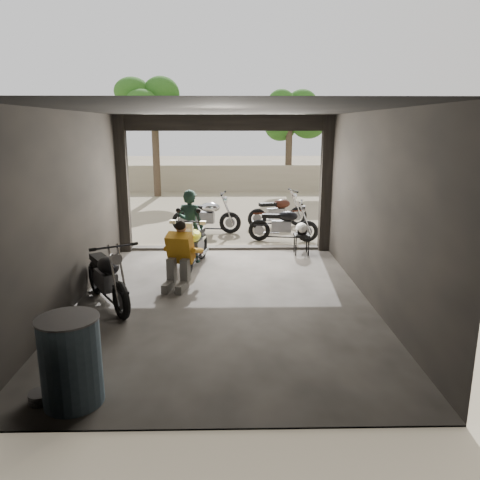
{
  "coord_description": "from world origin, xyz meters",
  "views": [
    {
      "loc": [
        0.13,
        -7.58,
        2.96
      ],
      "look_at": [
        0.3,
        0.6,
        0.95
      ],
      "focal_mm": 35.0,
      "sensor_mm": 36.0,
      "label": 1
    }
  ],
  "objects_px": {
    "main_bike": "(195,241)",
    "sign_post": "(350,190)",
    "outside_bike_a": "(206,213)",
    "rider": "(190,226)",
    "left_bike": "(107,273)",
    "stool": "(302,237)",
    "outside_bike_b": "(278,209)",
    "helmet": "(302,228)",
    "oil_drum": "(71,362)",
    "mechanic": "(178,257)",
    "outside_bike_c": "(283,221)"
  },
  "relations": [
    {
      "from": "outside_bike_c",
      "to": "rider",
      "type": "xyz_separation_m",
      "value": [
        -2.25,
        -1.88,
        0.28
      ]
    },
    {
      "from": "left_bike",
      "to": "helmet",
      "type": "xyz_separation_m",
      "value": [
        3.72,
        3.15,
        0.05
      ]
    },
    {
      "from": "stool",
      "to": "oil_drum",
      "type": "height_order",
      "value": "oil_drum"
    },
    {
      "from": "outside_bike_b",
      "to": "mechanic",
      "type": "bearing_deg",
      "value": 141.65
    },
    {
      "from": "stool",
      "to": "outside_bike_b",
      "type": "bearing_deg",
      "value": 94.54
    },
    {
      "from": "outside_bike_a",
      "to": "rider",
      "type": "relative_size",
      "value": 1.05
    },
    {
      "from": "rider",
      "to": "oil_drum",
      "type": "xyz_separation_m",
      "value": [
        -0.84,
        -5.43,
        -0.32
      ]
    },
    {
      "from": "outside_bike_c",
      "to": "oil_drum",
      "type": "distance_m",
      "value": 7.94
    },
    {
      "from": "rider",
      "to": "mechanic",
      "type": "bearing_deg",
      "value": 105.47
    },
    {
      "from": "outside_bike_b",
      "to": "stool",
      "type": "height_order",
      "value": "outside_bike_b"
    },
    {
      "from": "rider",
      "to": "mechanic",
      "type": "xyz_separation_m",
      "value": [
        -0.09,
        -1.71,
        -0.21
      ]
    },
    {
      "from": "outside_bike_b",
      "to": "left_bike",
      "type": "bearing_deg",
      "value": 136.32
    },
    {
      "from": "outside_bike_b",
      "to": "helmet",
      "type": "height_order",
      "value": "outside_bike_b"
    },
    {
      "from": "main_bike",
      "to": "oil_drum",
      "type": "distance_m",
      "value": 5.18
    },
    {
      "from": "outside_bike_c",
      "to": "helmet",
      "type": "bearing_deg",
      "value": -159.95
    },
    {
      "from": "main_bike",
      "to": "rider",
      "type": "relative_size",
      "value": 1.04
    },
    {
      "from": "rider",
      "to": "left_bike",
      "type": "bearing_deg",
      "value": 83.52
    },
    {
      "from": "outside_bike_b",
      "to": "rider",
      "type": "xyz_separation_m",
      "value": [
        -2.29,
        -3.69,
        0.26
      ]
    },
    {
      "from": "helmet",
      "to": "oil_drum",
      "type": "xyz_separation_m",
      "value": [
        -3.37,
        -6.03,
        -0.13
      ]
    },
    {
      "from": "left_bike",
      "to": "stool",
      "type": "bearing_deg",
      "value": 8.21
    },
    {
      "from": "rider",
      "to": "stool",
      "type": "height_order",
      "value": "rider"
    },
    {
      "from": "rider",
      "to": "oil_drum",
      "type": "bearing_deg",
      "value": 99.75
    },
    {
      "from": "sign_post",
      "to": "rider",
      "type": "bearing_deg",
      "value": -167.08
    },
    {
      "from": "helmet",
      "to": "outside_bike_a",
      "type": "bearing_deg",
      "value": 147.96
    },
    {
      "from": "mechanic",
      "to": "stool",
      "type": "height_order",
      "value": "mechanic"
    },
    {
      "from": "main_bike",
      "to": "outside_bike_c",
      "type": "relative_size",
      "value": 1.07
    },
    {
      "from": "mechanic",
      "to": "left_bike",
      "type": "bearing_deg",
      "value": -128.82
    },
    {
      "from": "main_bike",
      "to": "sign_post",
      "type": "xyz_separation_m",
      "value": [
        3.78,
        2.0,
        0.82
      ]
    },
    {
      "from": "outside_bike_b",
      "to": "sign_post",
      "type": "xyz_separation_m",
      "value": [
        1.6,
        -2.03,
        0.83
      ]
    },
    {
      "from": "helmet",
      "to": "oil_drum",
      "type": "bearing_deg",
      "value": -106.48
    },
    {
      "from": "outside_bike_b",
      "to": "outside_bike_c",
      "type": "height_order",
      "value": "outside_bike_b"
    },
    {
      "from": "stool",
      "to": "oil_drum",
      "type": "distance_m",
      "value": 6.88
    },
    {
      "from": "outside_bike_a",
      "to": "helmet",
      "type": "xyz_separation_m",
      "value": [
        2.34,
        -2.32,
        0.05
      ]
    },
    {
      "from": "stool",
      "to": "outside_bike_c",
      "type": "bearing_deg",
      "value": 102.3
    },
    {
      "from": "stool",
      "to": "helmet",
      "type": "xyz_separation_m",
      "value": [
        -0.0,
        0.03,
        0.21
      ]
    },
    {
      "from": "outside_bike_c",
      "to": "mechanic",
      "type": "xyz_separation_m",
      "value": [
        -2.34,
        -3.58,
        0.07
      ]
    },
    {
      "from": "outside_bike_c",
      "to": "rider",
      "type": "relative_size",
      "value": 0.97
    },
    {
      "from": "mechanic",
      "to": "stool",
      "type": "distance_m",
      "value": 3.48
    },
    {
      "from": "outside_bike_a",
      "to": "outside_bike_b",
      "type": "relative_size",
      "value": 1.06
    },
    {
      "from": "outside_bike_c",
      "to": "mechanic",
      "type": "bearing_deg",
      "value": 154.38
    },
    {
      "from": "left_bike",
      "to": "oil_drum",
      "type": "height_order",
      "value": "left_bike"
    },
    {
      "from": "outside_bike_a",
      "to": "sign_post",
      "type": "height_order",
      "value": "sign_post"
    },
    {
      "from": "left_bike",
      "to": "helmet",
      "type": "distance_m",
      "value": 4.88
    },
    {
      "from": "outside_bike_b",
      "to": "mechanic",
      "type": "relative_size",
      "value": 1.34
    },
    {
      "from": "mechanic",
      "to": "stool",
      "type": "xyz_separation_m",
      "value": [
        2.63,
        2.27,
        -0.19
      ]
    },
    {
      "from": "main_bike",
      "to": "outside_bike_a",
      "type": "height_order",
      "value": "outside_bike_a"
    },
    {
      "from": "helmet",
      "to": "oil_drum",
      "type": "height_order",
      "value": "oil_drum"
    },
    {
      "from": "outside_bike_a",
      "to": "sign_post",
      "type": "relative_size",
      "value": 0.82
    },
    {
      "from": "outside_bike_c",
      "to": "helmet",
      "type": "distance_m",
      "value": 1.31
    },
    {
      "from": "left_bike",
      "to": "stool",
      "type": "distance_m",
      "value": 4.86
    }
  ]
}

